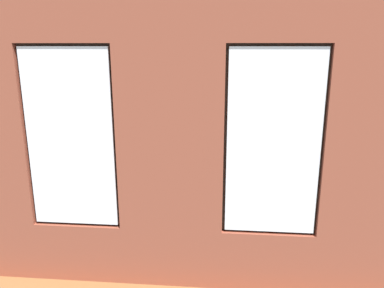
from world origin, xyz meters
TOP-DOWN VIEW (x-y plane):
  - ground_plane at (0.00, 0.00)m, footprint 6.26×5.76m
  - brick_wall_with_windows at (-0.00, 2.50)m, footprint 5.66×0.30m
  - white_wall_right at (2.78, 0.20)m, footprint 0.10×4.76m
  - couch_by_window at (-0.17, 1.85)m, footprint 1.76×0.87m
  - couch_left at (-2.13, -0.12)m, footprint 1.03×1.94m
  - coffee_table at (-0.13, 0.04)m, footprint 1.56×0.87m
  - cup_ceramic at (0.33, 0.17)m, footprint 0.09×0.09m
  - candle_jar at (0.06, -0.07)m, footprint 0.08×0.08m
  - table_plant_small at (-0.56, -0.12)m, footprint 0.17×0.17m
  - remote_black at (-0.25, 0.17)m, footprint 0.17×0.13m
  - remote_silver at (-0.13, 0.04)m, footprint 0.17×0.06m
  - media_console at (2.48, 0.20)m, footprint 1.15×0.42m
  - tv_flatscreen at (2.48, 0.20)m, footprint 1.17×0.20m
  - papasan_chair at (0.23, -1.43)m, footprint 1.00×1.00m
  - potted_plant_between_couches at (-1.50, 1.80)m, footprint 1.02×1.09m
  - potted_plant_beside_window_right at (1.68, 1.95)m, footprint 1.02×1.22m
  - potted_plant_corner_far_left at (-2.28, 1.95)m, footprint 1.04×0.86m
  - potted_plant_corner_near_left at (-2.27, -1.88)m, footprint 0.90×1.08m
  - potted_plant_by_left_couch at (-1.73, -1.51)m, footprint 0.26×0.26m
  - potted_plant_foreground_right at (2.18, -1.83)m, footprint 0.82×0.77m
  - potted_plant_near_tv at (1.93, 1.23)m, footprint 0.78×0.70m

SIDE VIEW (x-z plane):
  - ground_plane at x=0.00m, z-range -0.10..0.00m
  - media_console at x=2.48m, z-range 0.00..0.49m
  - potted_plant_by_left_couch at x=-1.73m, z-range 0.08..0.49m
  - couch_left at x=-2.13m, z-range -0.07..0.73m
  - couch_by_window at x=-0.17m, z-range -0.07..0.73m
  - coffee_table at x=-0.13m, z-range 0.17..0.59m
  - papasan_chair at x=0.23m, z-range 0.10..0.75m
  - remote_black at x=-0.25m, z-range 0.42..0.45m
  - remote_silver at x=-0.13m, z-range 0.42..0.45m
  - candle_jar at x=0.06m, z-range 0.42..0.52m
  - cup_ceramic at x=0.33m, z-range 0.42..0.53m
  - potted_plant_corner_far_left at x=-2.28m, z-range -0.17..1.18m
  - potted_plant_foreground_right at x=2.18m, z-range -0.10..1.16m
  - table_plant_small at x=-0.56m, z-range 0.43..0.69m
  - potted_plant_near_tv at x=1.93m, z-range 0.01..1.26m
  - potted_plant_between_couches at x=-1.50m, z-range 0.10..1.33m
  - potted_plant_beside_window_right at x=1.68m, z-range 0.05..1.58m
  - potted_plant_corner_near_left at x=-2.27m, z-range 0.15..1.51m
  - tv_flatscreen at x=2.48m, z-range 0.50..1.30m
  - brick_wall_with_windows at x=0.00m, z-range -0.02..3.34m
  - white_wall_right at x=2.78m, z-range 0.00..3.36m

